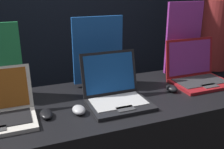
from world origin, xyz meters
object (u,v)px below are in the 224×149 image
(mouse_front, at_px, (46,114))
(mouse_middle, at_px, (79,110))
(laptop_back, at_px, (197,73))
(mouse_back, at_px, (172,88))
(person_bystander, at_px, (213,61))
(promo_stand_middle, at_px, (98,53))
(promo_stand_back, at_px, (183,41))
(laptop_middle, at_px, (116,92))

(mouse_front, distance_m, mouse_middle, 0.17)
(laptop_back, bearing_deg, mouse_front, -172.90)
(mouse_back, distance_m, person_bystander, 1.20)
(mouse_back, relative_size, person_bystander, 0.06)
(laptop_back, distance_m, person_bystander, 0.95)
(promo_stand_middle, height_order, person_bystander, person_bystander)
(promo_stand_back, bearing_deg, mouse_front, -163.26)
(laptop_middle, xyz_separation_m, mouse_middle, (-0.23, -0.06, -0.04))
(mouse_front, distance_m, laptop_middle, 0.41)
(person_bystander, bearing_deg, promo_stand_back, -148.51)
(laptop_back, relative_size, person_bystander, 0.23)
(mouse_front, xyz_separation_m, promo_stand_middle, (0.40, 0.34, 0.20))
(mouse_middle, height_order, person_bystander, person_bystander)
(laptop_middle, height_order, person_bystander, person_bystander)
(laptop_middle, bearing_deg, laptop_back, 8.52)
(mouse_front, xyz_separation_m, mouse_back, (0.79, 0.05, 0.00))
(mouse_middle, bearing_deg, laptop_back, 10.01)
(promo_stand_middle, relative_size, laptop_back, 1.18)
(laptop_back, bearing_deg, mouse_middle, -169.99)
(laptop_back, bearing_deg, promo_stand_middle, 162.20)
(promo_stand_middle, distance_m, mouse_back, 0.53)
(person_bystander, bearing_deg, mouse_middle, -154.03)
(mouse_front, relative_size, laptop_back, 0.29)
(mouse_middle, bearing_deg, mouse_front, 171.40)
(mouse_back, bearing_deg, promo_stand_back, 46.29)
(mouse_back, bearing_deg, laptop_middle, -177.67)
(laptop_middle, xyz_separation_m, laptop_back, (0.65, 0.10, 0.00))
(laptop_back, xyz_separation_m, promo_stand_back, (0.00, 0.18, 0.19))
(mouse_front, distance_m, laptop_back, 1.06)
(mouse_middle, relative_size, promo_stand_back, 0.18)
(promo_stand_middle, bearing_deg, laptop_back, -17.80)
(person_bystander, bearing_deg, mouse_front, -156.89)
(laptop_back, height_order, promo_stand_back, promo_stand_back)
(mouse_back, height_order, person_bystander, person_bystander)
(laptop_back, relative_size, promo_stand_back, 0.72)
(laptop_middle, distance_m, person_bystander, 1.54)
(laptop_back, relative_size, mouse_back, 3.94)
(mouse_middle, xyz_separation_m, person_bystander, (1.59, 0.77, -0.11))
(person_bystander, bearing_deg, promo_stand_middle, -163.10)
(mouse_middle, bearing_deg, laptop_middle, 14.04)
(promo_stand_back, bearing_deg, laptop_back, -90.00)
(mouse_middle, height_order, promo_stand_middle, promo_stand_middle)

